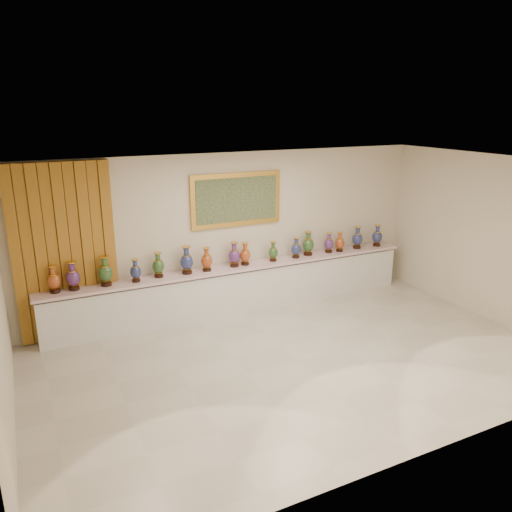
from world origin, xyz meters
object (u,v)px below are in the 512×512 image
Objects in this scene: counter at (239,288)px; vase_2 at (105,273)px; vase_0 at (54,281)px; vase_1 at (73,277)px.

vase_2 is (-2.45, -0.02, 0.69)m from counter.
vase_2 is at bearing -179.48° from counter.
vase_0 is 0.29m from vase_1.
vase_0 is (-3.25, 0.00, 0.67)m from counter.
vase_2 reaches higher than vase_1.
vase_0 is 0.89× the size of vase_2.
vase_2 reaches higher than vase_0.
vase_1 is (-2.96, 0.00, 0.68)m from counter.
vase_0 is at bearing 179.54° from vase_1.
counter is 14.22× the size of vase_2.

